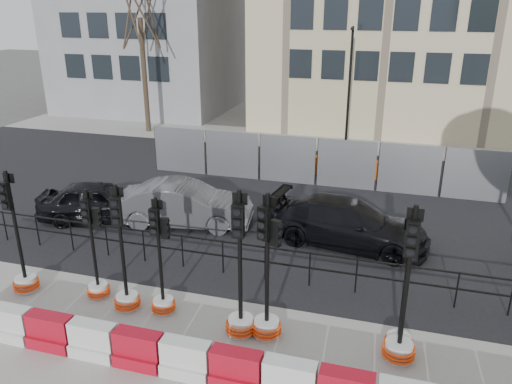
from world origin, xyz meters
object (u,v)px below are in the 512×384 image
(traffic_signal_a, at_px, (23,268))
(traffic_signal_d, at_px, (162,287))
(traffic_signal_h, at_px, (401,326))
(car_a, at_px, (100,202))
(car_c, at_px, (348,223))

(traffic_signal_a, height_order, traffic_signal_d, traffic_signal_a)
(traffic_signal_h, bearing_deg, car_a, 138.32)
(traffic_signal_a, distance_m, traffic_signal_h, 9.32)
(traffic_signal_a, bearing_deg, traffic_signal_d, 2.43)
(traffic_signal_h, distance_m, car_c, 5.13)
(traffic_signal_d, xyz_separation_m, traffic_signal_h, (5.46, 0.09, -0.06))
(traffic_signal_h, relative_size, car_c, 0.61)
(traffic_signal_a, distance_m, car_a, 4.56)
(car_a, xyz_separation_m, car_c, (8.32, 0.55, 0.02))
(traffic_signal_a, bearing_deg, car_a, 98.95)
(car_a, distance_m, car_c, 8.34)
(traffic_signal_d, relative_size, car_a, 0.68)
(traffic_signal_a, distance_m, car_c, 9.18)
(traffic_signal_a, relative_size, car_a, 0.76)
(traffic_signal_a, xyz_separation_m, traffic_signal_d, (3.85, 0.12, 0.03))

